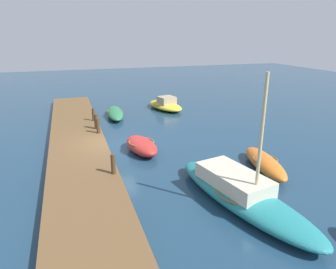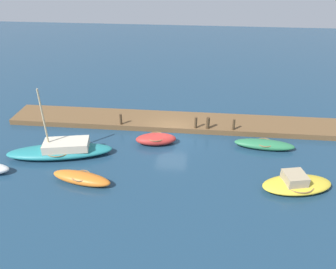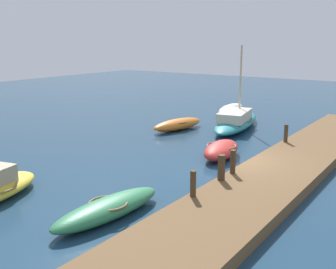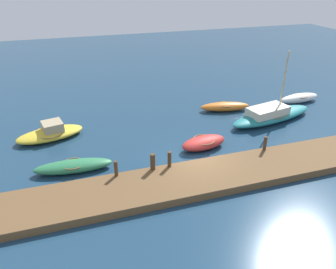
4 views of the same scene
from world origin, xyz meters
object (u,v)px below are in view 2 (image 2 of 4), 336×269
at_px(mooring_post_mid_west, 208,123).
at_px(mooring_post_mid_east, 196,123).
at_px(rowboat_orange, 81,178).
at_px(mooring_post_east, 121,119).
at_px(dinghy_red, 156,139).
at_px(mooring_post_west, 234,125).
at_px(sailboat_teal, 61,150).
at_px(motorboat_yellow, 296,184).
at_px(rowboat_green, 264,144).

distance_m(mooring_post_mid_west, mooring_post_mid_east, 0.97).
bearing_deg(rowboat_orange, mooring_post_east, -86.45).
xyz_separation_m(dinghy_red, mooring_post_west, (-5.94, -2.03, 0.48)).
distance_m(rowboat_orange, mooring_post_east, 7.29).
xyz_separation_m(sailboat_teal, dinghy_red, (-6.52, -2.35, -0.09)).
distance_m(mooring_post_west, mooring_post_mid_east, 3.00).
xyz_separation_m(rowboat_orange, motorboat_yellow, (-13.45, -0.76, 0.05)).
bearing_deg(motorboat_yellow, sailboat_teal, -20.12).
height_order(rowboat_green, mooring_post_mid_east, mooring_post_mid_east).
bearing_deg(rowboat_green, mooring_post_mid_east, -15.30).
distance_m(mooring_post_mid_east, mooring_post_east, 6.10).
distance_m(rowboat_orange, mooring_post_mid_east, 10.09).
distance_m(dinghy_red, rowboat_orange, 6.60).
bearing_deg(dinghy_red, sailboat_teal, 11.02).
bearing_deg(dinghy_red, mooring_post_east, -41.56).
bearing_deg(mooring_post_mid_east, rowboat_orange, 45.73).
relative_size(motorboat_yellow, mooring_post_mid_east, 5.05).
height_order(sailboat_teal, rowboat_orange, sailboat_teal).
bearing_deg(mooring_post_west, rowboat_green, 139.66).
height_order(rowboat_green, sailboat_teal, sailboat_teal).
distance_m(sailboat_teal, dinghy_red, 6.93).
height_order(mooring_post_west, mooring_post_mid_east, mooring_post_mid_east).
bearing_deg(sailboat_teal, motorboat_yellow, 161.03).
height_order(mooring_post_west, mooring_post_mid_west, mooring_post_mid_west).
xyz_separation_m(dinghy_red, mooring_post_mid_east, (-2.95, -2.03, 0.50)).
distance_m(rowboat_green, mooring_post_east, 11.44).
xyz_separation_m(mooring_post_west, mooring_post_mid_east, (3.00, 0.00, 0.02)).
xyz_separation_m(motorboat_yellow, mooring_post_west, (3.43, -6.46, 0.49)).
height_order(motorboat_yellow, mooring_post_east, mooring_post_east).
bearing_deg(mooring_post_east, mooring_post_mid_west, 180.00).
distance_m(motorboat_yellow, mooring_post_mid_east, 9.12).
distance_m(sailboat_teal, motorboat_yellow, 16.03).
distance_m(rowboat_green, sailboat_teal, 14.86).
relative_size(mooring_post_mid_east, mooring_post_east, 1.03).
distance_m(motorboat_yellow, mooring_post_mid_west, 8.47).
bearing_deg(mooring_post_east, mooring_post_west, 180.00).
height_order(dinghy_red, rowboat_orange, dinghy_red).
distance_m(dinghy_red, mooring_post_west, 6.30).
bearing_deg(motorboat_yellow, mooring_post_east, -39.94).
height_order(mooring_post_mid_east, mooring_post_east, mooring_post_mid_east).
bearing_deg(rowboat_orange, motorboat_yellow, -165.90).
bearing_deg(mooring_post_mid_east, mooring_post_mid_west, 180.00).
bearing_deg(sailboat_teal, dinghy_red, -171.72).
xyz_separation_m(dinghy_red, mooring_post_east, (3.15, -2.03, 0.48)).
xyz_separation_m(sailboat_teal, mooring_post_east, (-3.37, -4.38, 0.40)).
relative_size(rowboat_green, mooring_post_mid_west, 4.62).
distance_m(mooring_post_west, mooring_post_mid_west, 2.03).
distance_m(sailboat_teal, mooring_post_mid_east, 10.44).
height_order(sailboat_teal, mooring_post_east, sailboat_teal).
bearing_deg(mooring_post_mid_west, sailboat_teal, 22.76).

